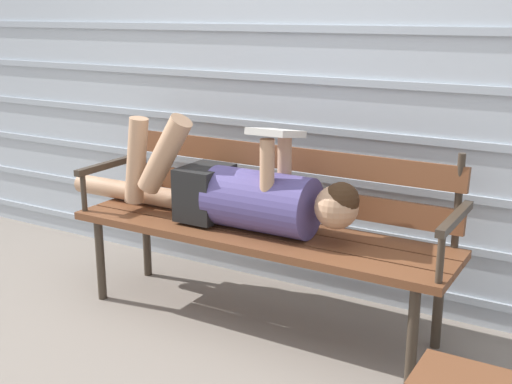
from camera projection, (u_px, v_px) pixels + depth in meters
The scene contains 4 objects.
ground_plane at pixel (250, 325), 3.10m from camera, with size 12.00×12.00×0.00m, color gray.
house_siding at pixel (308, 79), 3.28m from camera, with size 5.08×0.08×2.21m.
park_bench at pixel (264, 217), 3.07m from camera, with size 1.84×0.48×0.87m.
reclining_person at pixel (236, 193), 3.03m from camera, with size 1.65×0.28×0.52m.
Camera 1 is at (1.45, -2.42, 1.44)m, focal length 46.15 mm.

